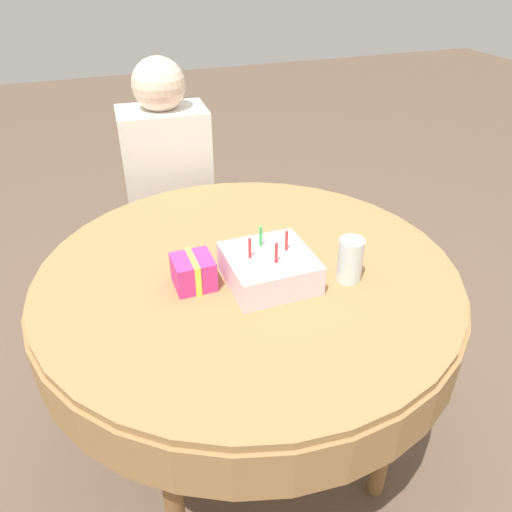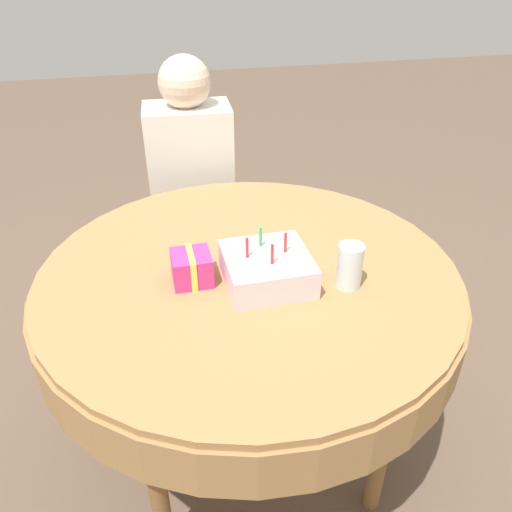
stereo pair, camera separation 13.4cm
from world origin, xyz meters
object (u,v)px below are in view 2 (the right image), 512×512
Objects in this scene: chair at (194,214)px; person at (191,175)px; birthday_cake at (267,269)px; gift_box at (192,268)px; drinking_glass at (350,266)px.

person is (-0.01, -0.08, 0.22)m from chair.
birthday_cake is (0.09, -0.86, 0.08)m from person.
gift_box is at bearing -92.75° from chair.
drinking_glass is 1.12× the size of gift_box.
person is at bearing 96.11° from birthday_cake.
birthday_cake is at bearing -79.84° from person.
chair is at bearing 105.95° from drinking_glass.
drinking_glass is at bearing -16.67° from gift_box.
gift_box is (-0.19, 0.05, -0.00)m from birthday_cake.
person is 0.86m from birthday_cake.
chair is 0.99m from birthday_cake.
person reaches higher than birthday_cake.
birthday_cake is 2.04× the size of gift_box.
person is at bearing 82.92° from gift_box.
drinking_glass is at bearing -70.00° from chair.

